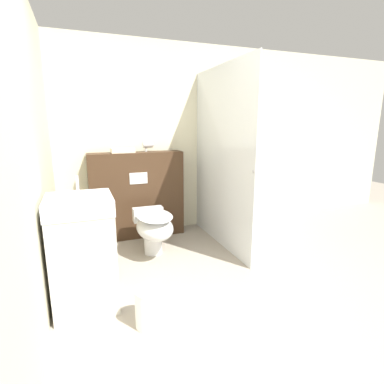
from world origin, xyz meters
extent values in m
plane|color=#9E9384|center=(0.00, 0.00, 0.00)|extent=(12.00, 12.00, 0.00)
cube|color=beige|center=(0.00, 2.32, 1.25)|extent=(8.00, 0.06, 2.50)
cube|color=beige|center=(-1.42, 0.00, 1.25)|extent=(0.06, 8.00, 2.50)
cube|color=#3D2819|center=(-0.41, 2.13, 0.56)|extent=(1.19, 0.25, 1.11)
cube|color=white|center=(-0.41, 2.01, 0.80)|extent=(0.22, 0.01, 0.14)
cube|color=silver|center=(0.48, 1.53, 1.06)|extent=(0.01, 1.51, 2.12)
sphere|color=#B2B2B7|center=(0.48, 0.80, 1.02)|extent=(0.04, 0.04, 0.04)
cylinder|color=white|center=(-0.37, 1.52, 0.16)|extent=(0.20, 0.20, 0.32)
ellipsoid|color=white|center=(-0.37, 1.41, 0.35)|extent=(0.39, 0.59, 0.25)
ellipsoid|color=white|center=(-0.37, 1.41, 0.48)|extent=(0.38, 0.58, 0.02)
cube|color=white|center=(-0.37, 1.74, 0.41)|extent=(0.35, 0.12, 0.17)
cube|color=beige|center=(-1.12, 0.72, 0.40)|extent=(0.48, 0.47, 0.80)
cube|color=white|center=(-1.12, 0.72, 0.86)|extent=(0.49, 0.48, 0.12)
cylinder|color=silver|center=(-1.12, 0.85, 0.99)|extent=(0.02, 0.02, 0.14)
cylinder|color=#B7B7BC|center=(-0.25, 2.17, 1.20)|extent=(0.12, 0.07, 0.07)
cone|color=#B7B7BC|center=(-0.17, 2.17, 1.20)|extent=(0.03, 0.06, 0.06)
cylinder|color=#B7B7BC|center=(-0.27, 2.17, 1.15)|extent=(0.03, 0.03, 0.08)
cube|color=beige|center=(-0.57, 2.13, 1.14)|extent=(0.28, 0.16, 0.06)
cylinder|color=silver|center=(-0.68, 0.28, 0.14)|extent=(0.22, 0.22, 0.28)
cylinder|color=silver|center=(-0.68, 0.28, 0.29)|extent=(0.23, 0.23, 0.01)
camera|label=1|loc=(-1.09, -1.66, 1.47)|focal=28.00mm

